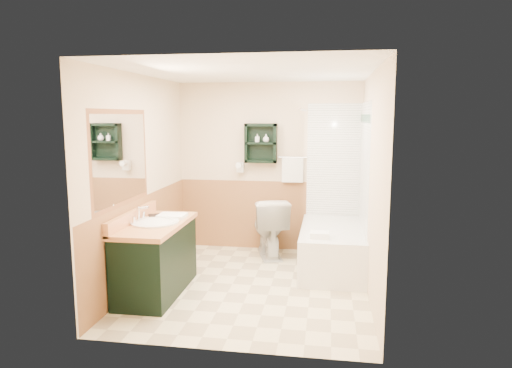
% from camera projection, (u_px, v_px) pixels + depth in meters
% --- Properties ---
extents(floor, '(3.00, 3.00, 0.00)m').
position_uv_depth(floor, '(252.00, 285.00, 5.26)').
color(floor, beige).
rests_on(floor, ground).
extents(back_wall, '(2.60, 0.04, 2.40)m').
position_uv_depth(back_wall, '(269.00, 167.00, 6.56)').
color(back_wall, '#FCECC5').
rests_on(back_wall, ground).
extents(left_wall, '(0.04, 3.00, 2.40)m').
position_uv_depth(left_wall, '(139.00, 180.00, 5.28)').
color(left_wall, '#FCECC5').
rests_on(left_wall, ground).
extents(right_wall, '(0.04, 3.00, 2.40)m').
position_uv_depth(right_wall, '(373.00, 185.00, 4.87)').
color(right_wall, '#FCECC5').
rests_on(right_wall, ground).
extents(ceiling, '(2.60, 3.00, 0.04)m').
position_uv_depth(ceiling, '(251.00, 70.00, 4.89)').
color(ceiling, white).
rests_on(ceiling, back_wall).
extents(wainscot_left, '(2.98, 2.98, 1.00)m').
position_uv_depth(wainscot_left, '(144.00, 238.00, 5.38)').
color(wainscot_left, '#AD7646').
rests_on(wainscot_left, left_wall).
extents(wainscot_back, '(2.58, 2.58, 1.00)m').
position_uv_depth(wainscot_back, '(268.00, 215.00, 6.63)').
color(wainscot_back, '#AD7646').
rests_on(wainscot_back, back_wall).
extents(mirror_frame, '(1.30, 1.30, 1.00)m').
position_uv_depth(mirror_frame, '(121.00, 158.00, 4.69)').
color(mirror_frame, brown).
rests_on(mirror_frame, left_wall).
extents(mirror_glass, '(1.20, 1.20, 0.90)m').
position_uv_depth(mirror_glass, '(121.00, 158.00, 4.69)').
color(mirror_glass, white).
rests_on(mirror_glass, left_wall).
extents(tile_right, '(1.50, 1.50, 2.10)m').
position_uv_depth(tile_right, '(363.00, 188.00, 5.64)').
color(tile_right, white).
rests_on(tile_right, right_wall).
extents(tile_back, '(0.95, 0.95, 2.10)m').
position_uv_depth(tile_back, '(341.00, 179.00, 6.38)').
color(tile_back, white).
rests_on(tile_back, back_wall).
extents(tile_accent, '(1.50, 1.50, 0.10)m').
position_uv_depth(tile_accent, '(365.00, 118.00, 5.51)').
color(tile_accent, '#144631').
rests_on(tile_accent, right_wall).
extents(wall_shelf, '(0.45, 0.15, 0.55)m').
position_uv_depth(wall_shelf, '(261.00, 143.00, 6.41)').
color(wall_shelf, black).
rests_on(wall_shelf, back_wall).
extents(hair_dryer, '(0.10, 0.24, 0.18)m').
position_uv_depth(hair_dryer, '(240.00, 167.00, 6.53)').
color(hair_dryer, white).
rests_on(hair_dryer, back_wall).
extents(towel_bar, '(0.40, 0.06, 0.40)m').
position_uv_depth(towel_bar, '(293.00, 157.00, 6.42)').
color(towel_bar, white).
rests_on(towel_bar, back_wall).
extents(curtain_rod, '(0.03, 1.60, 0.03)m').
position_uv_depth(curtain_rod, '(304.00, 110.00, 5.61)').
color(curtain_rod, silver).
rests_on(curtain_rod, back_wall).
extents(shower_curtain, '(1.05, 1.05, 1.70)m').
position_uv_depth(shower_curtain, '(303.00, 177.00, 5.91)').
color(shower_curtain, '#BBB28D').
rests_on(shower_curtain, curtain_rod).
extents(vanity, '(0.59, 1.24, 0.79)m').
position_uv_depth(vanity, '(156.00, 258.00, 4.98)').
color(vanity, black).
rests_on(vanity, ground).
extents(bathtub, '(0.80, 1.50, 0.53)m').
position_uv_depth(bathtub, '(333.00, 248.00, 5.77)').
color(bathtub, white).
rests_on(bathtub, ground).
extents(toilet, '(0.67, 0.92, 0.81)m').
position_uv_depth(toilet, '(269.00, 227.00, 6.32)').
color(toilet, white).
rests_on(toilet, ground).
extents(counter_towel, '(0.31, 0.24, 0.04)m').
position_uv_depth(counter_towel, '(172.00, 216.00, 5.17)').
color(counter_towel, white).
rests_on(counter_towel, vanity).
extents(vanity_book, '(0.16, 0.09, 0.22)m').
position_uv_depth(vanity_book, '(148.00, 208.00, 5.16)').
color(vanity_book, black).
rests_on(vanity_book, vanity).
extents(tub_towel, '(0.22, 0.18, 0.07)m').
position_uv_depth(tub_towel, '(320.00, 235.00, 5.27)').
color(tub_towel, white).
rests_on(tub_towel, bathtub).
extents(soap_bottle_a, '(0.06, 0.12, 0.05)m').
position_uv_depth(soap_bottle_a, '(257.00, 140.00, 6.41)').
color(soap_bottle_a, white).
rests_on(soap_bottle_a, wall_shelf).
extents(soap_bottle_b, '(0.12, 0.13, 0.09)m').
position_uv_depth(soap_bottle_b, '(266.00, 139.00, 6.39)').
color(soap_bottle_b, white).
rests_on(soap_bottle_b, wall_shelf).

